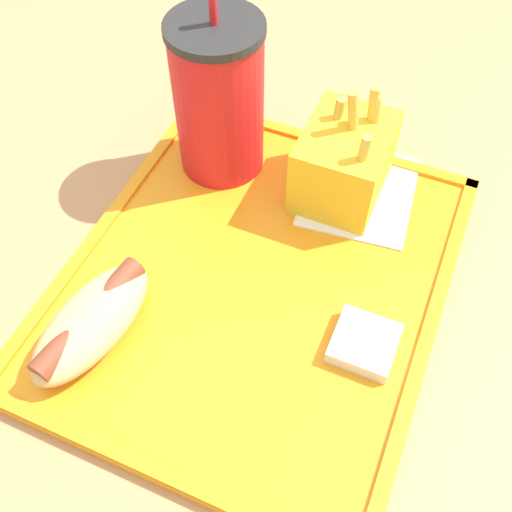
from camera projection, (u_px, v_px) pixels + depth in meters
ground_plane at (243, 495)px, 1.16m from camera, size 8.00×8.00×0.00m
dining_table at (238, 424)px, 0.86m from camera, size 1.17×1.17×0.76m
food_tray at (256, 279)px, 0.54m from camera, size 0.38×0.32×0.01m
paper_napkin at (360, 191)px, 0.60m from camera, size 0.13×0.12×0.00m
soda_cup at (219, 99)px, 0.56m from camera, size 0.09×0.09×0.19m
hot_dog_far at (92, 321)px, 0.48m from camera, size 0.14×0.07×0.04m
fries_carton at (344, 162)px, 0.57m from camera, size 0.10×0.08×0.12m
sauce_cup_mayo at (364, 343)px, 0.49m from camera, size 0.05×0.05×0.02m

